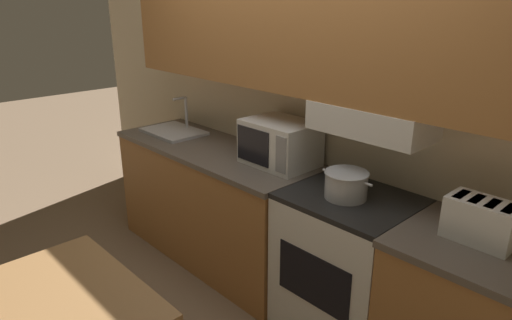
{
  "coord_description": "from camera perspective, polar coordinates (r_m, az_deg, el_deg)",
  "views": [
    {
      "loc": [
        1.87,
        -2.28,
        1.95
      ],
      "look_at": [
        0.05,
        -0.56,
        1.06
      ],
      "focal_mm": 32.0,
      "sensor_mm": 36.0,
      "label": 1
    }
  ],
  "objects": [
    {
      "name": "stove_range",
      "position": [
        2.81,
        11.16,
        -12.97
      ],
      "size": [
        0.7,
        0.61,
        0.91
      ],
      "color": "silver",
      "rests_on": "ground_plane"
    },
    {
      "name": "ground_plane",
      "position": [
        3.53,
        6.25,
        -13.98
      ],
      "size": [
        16.0,
        16.0,
        0.0
      ],
      "primitive_type": "plane",
      "color": "#7F664C"
    },
    {
      "name": "toaster",
      "position": [
        2.3,
        26.34,
        -6.8
      ],
      "size": [
        0.31,
        0.18,
        0.2
      ],
      "color": "silver",
      "rests_on": "lower_counter_right_stub"
    },
    {
      "name": "sink_basin",
      "position": [
        3.79,
        -10.24,
        3.62
      ],
      "size": [
        0.5,
        0.36,
        0.29
      ],
      "color": "#B7BABF",
      "rests_on": "lower_counter_main"
    },
    {
      "name": "lower_counter_main",
      "position": [
        3.55,
        -5.17,
        -5.35
      ],
      "size": [
        1.75,
        0.64,
        0.91
      ],
      "color": "#A36B38",
      "rests_on": "ground_plane"
    },
    {
      "name": "cooking_pot",
      "position": [
        2.55,
        11.21,
        -2.95
      ],
      "size": [
        0.32,
        0.25,
        0.15
      ],
      "color": "#B7BABF",
      "rests_on": "stove_range"
    },
    {
      "name": "wall_back",
      "position": [
        2.93,
        6.73,
        10.01
      ],
      "size": [
        5.49,
        0.38,
        2.55
      ],
      "color": "beige",
      "rests_on": "ground_plane"
    },
    {
      "name": "microwave",
      "position": [
        2.99,
        3.01,
        2.17
      ],
      "size": [
        0.46,
        0.35,
        0.29
      ],
      "color": "silver",
      "rests_on": "lower_counter_main"
    }
  ]
}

